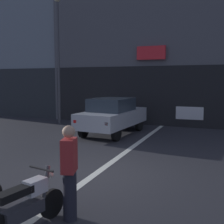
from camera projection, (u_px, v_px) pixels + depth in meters
ground_plane at (96, 174)px, 7.26m from camera, size 120.00×120.00×0.00m
lane_centre_line at (151, 133)px, 12.79m from camera, size 0.20×18.00×0.01m
building_mid_block at (154, 21)px, 18.23m from camera, size 10.65×7.58×12.60m
car_silver_crossing_near at (113, 115)px, 12.53m from camera, size 2.05×4.22×1.64m
car_white_down_street at (195, 107)px, 16.17m from camera, size 1.93×4.17×1.64m
street_lamp at (58, 47)px, 15.10m from camera, size 0.36×0.36×6.96m
motorcycle_white_row_left_mid at (26, 205)px, 4.42m from camera, size 0.55×1.65×0.98m
person_by_motorcycles at (69, 172)px, 4.78m from camera, size 0.31×0.41×1.67m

